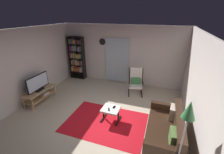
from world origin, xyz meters
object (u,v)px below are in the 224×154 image
Objects in this scene: television at (38,83)px; cell_phone at (114,107)px; leather_sofa at (166,131)px; lounge_armchair at (136,80)px; tv_stand at (41,94)px; ottoman at (111,110)px; wall_clock at (102,42)px; tv_remote at (109,109)px; bookshelf_near_tv at (77,57)px; floor_lamp_by_sofa at (187,119)px.

television is 6.84× the size of cell_phone.
lounge_armchair is at bearing 117.93° from leather_sofa.
tv_stand is 2.87m from cell_phone.
lounge_armchair is 2.02m from ottoman.
cell_phone is (2.87, -0.08, 0.10)m from tv_stand.
television is 3.14m from wall_clock.
ottoman is 0.12m from tv_remote.
bookshelf_near_tv is at bearing 86.53° from tv_stand.
cell_phone is at bearing 164.57° from leather_sofa.
lounge_armchair is (3.15, 1.83, -0.21)m from television.
cell_phone is (-0.29, -1.89, -0.12)m from lounge_armchair.
wall_clock reaches higher than ottoman.
bookshelf_near_tv is at bearing 135.55° from ottoman.
lounge_armchair is at bearing 29.79° from tv_stand.
ottoman is at bearing -63.41° from wall_clock.
television is at bearing 160.81° from floor_lamp_by_sofa.
wall_clock is at bearing 118.75° from cell_phone.
cell_phone is 3.33m from wall_clock.
bookshelf_near_tv is at bearing -174.46° from wall_clock.
television is 0.55× the size of leather_sofa.
tv_remote is at bearing 171.16° from leather_sofa.
cell_phone is at bearing 47.53° from ottoman.
tv_remote reaches higher than ottoman.
ottoman is 2.57m from floor_lamp_by_sofa.
floor_lamp_by_sofa reaches higher than leather_sofa.
television is (0.00, -0.02, 0.43)m from tv_stand.
tv_remote is (-0.40, -2.05, -0.12)m from lounge_armchair.
lounge_armchair reaches higher than ottoman.
leather_sofa reaches higher than tv_stand.
tv_remote is (2.76, -0.25, 0.11)m from tv_stand.
wall_clock is (-1.33, 2.80, 1.43)m from tv_remote.
leather_sofa is at bearing -11.77° from ottoman.
television reaches higher than tv_remote.
floor_lamp_by_sofa reaches higher than lounge_armchair.
lounge_armchair is 0.55× the size of floor_lamp_by_sofa.
lounge_armchair is 7.30× the size of cell_phone.
television is at bearing 178.85° from cell_phone.
wall_clock is at bearing 5.54° from bookshelf_near_tv.
lounge_armchair is (-1.22, 2.31, 0.23)m from leather_sofa.
tv_stand is at bearing 178.42° from cell_phone.
lounge_armchair is 1.92m from cell_phone.
tv_remote is 1.03× the size of cell_phone.
lounge_armchair is at bearing 81.47° from cell_phone.
bookshelf_near_tv is at bearing 110.51° from tv_remote.
tv_remote is (-1.62, 0.25, 0.11)m from leather_sofa.
leather_sofa is at bearing -32.67° from tv_remote.
ottoman is (2.79, -0.17, 0.03)m from tv_stand.
floor_lamp_by_sofa reaches higher than cell_phone.
leather_sofa is 0.94× the size of floor_lamp_by_sofa.
wall_clock is (-2.95, 3.05, 1.55)m from leather_sofa.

